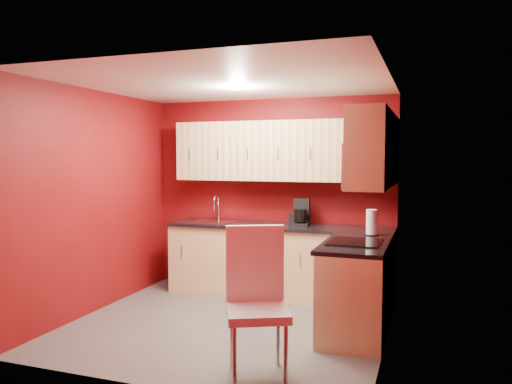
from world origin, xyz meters
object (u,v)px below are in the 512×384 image
Objects in this scene: napkin_holder at (296,219)px; paper_towel at (372,222)px; sink at (213,219)px; microwave at (368,166)px; coffee_maker at (301,212)px; dining_chair at (257,304)px.

paper_towel is (0.98, -0.52, 0.07)m from napkin_holder.
sink reaches higher than paper_towel.
microwave is 5.21× the size of napkin_holder.
napkin_holder is 1.12m from paper_towel.
sink is at bearing 154.40° from microwave.
coffee_maker reaches higher than paper_towel.
microwave is 2.75× the size of paper_towel.
sink is 3.56× the size of napkin_holder.
microwave reaches higher than dining_chair.
sink reaches higher than dining_chair.
paper_towel is at bearing 91.51° from microwave.
dining_chair is at bearing -118.94° from microwave.
napkin_holder is at bearing 2.54° from sink.
napkin_holder is (-0.08, 0.04, -0.09)m from coffee_maker.
sink is 1.88× the size of paper_towel.
dining_chair is at bearing -82.48° from napkin_holder.
napkin_holder is (-1.00, 1.05, -0.68)m from microwave.
paper_towel is 1.96m from dining_chair.
napkin_holder is (1.10, 0.05, 0.04)m from sink.
coffee_maker is 0.13m from napkin_holder.
paper_towel reaches higher than napkin_holder.
sink is at bearing 175.87° from coffee_maker.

